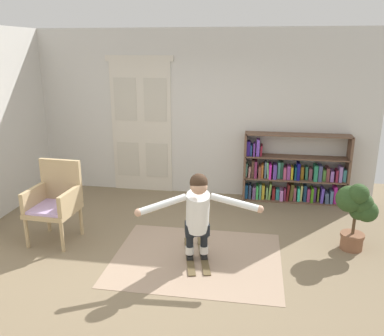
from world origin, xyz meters
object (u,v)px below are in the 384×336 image
(skis_pair, at_px, (197,256))
(person_skier, at_px, (198,211))
(bookshelf, at_px, (292,175))
(wicker_chair, at_px, (55,200))
(potted_plant, at_px, (357,209))

(skis_pair, distance_m, person_skier, 0.70)
(bookshelf, bearing_deg, wicker_chair, -148.94)
(bookshelf, distance_m, wicker_chair, 3.88)
(bookshelf, xyz_separation_m, wicker_chair, (-3.32, -2.00, 0.12))
(potted_plant, relative_size, skis_pair, 1.03)
(bookshelf, xyz_separation_m, skis_pair, (-1.33, -2.22, -0.44))
(person_skier, bearing_deg, skis_pair, 103.40)
(bookshelf, bearing_deg, skis_pair, -120.95)
(potted_plant, bearing_deg, bookshelf, 112.39)
(wicker_chair, distance_m, potted_plant, 4.02)
(wicker_chair, bearing_deg, bookshelf, 31.06)
(potted_plant, xyz_separation_m, person_skier, (-1.98, -0.72, 0.13))
(wicker_chair, relative_size, person_skier, 0.76)
(bookshelf, xyz_separation_m, potted_plant, (0.68, -1.66, 0.11))
(bookshelf, bearing_deg, potted_plant, -67.61)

